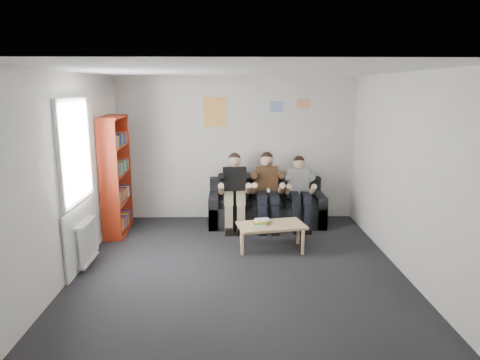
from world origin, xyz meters
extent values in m
plane|color=black|center=(0.00, 0.00, 0.00)|extent=(5.00, 5.00, 0.00)
plane|color=white|center=(0.00, 0.00, 2.70)|extent=(5.00, 5.00, 0.00)
plane|color=silver|center=(0.00, 2.50, 1.35)|extent=(4.50, 0.00, 4.50)
plane|color=silver|center=(0.00, -2.50, 1.35)|extent=(4.50, 0.00, 4.50)
plane|color=silver|center=(-2.25, 0.00, 1.35)|extent=(0.00, 5.00, 5.00)
plane|color=silver|center=(2.25, 0.00, 1.35)|extent=(0.00, 5.00, 5.00)
cube|color=black|center=(0.55, 2.06, 0.20)|extent=(2.11, 0.86, 0.40)
cube|color=black|center=(0.55, 2.39, 0.61)|extent=(2.11, 0.19, 0.41)
cube|color=black|center=(-0.42, 2.06, 0.29)|extent=(0.17, 0.86, 0.58)
cube|color=black|center=(1.52, 2.06, 0.29)|extent=(0.17, 0.86, 0.58)
cube|color=black|center=(0.55, 1.98, 0.45)|extent=(1.77, 0.60, 0.10)
cube|color=#992710|center=(-2.08, 1.62, 1.02)|extent=(0.31, 0.92, 2.03)
cube|color=tan|center=(0.52, 0.77, 0.39)|extent=(1.02, 0.56, 0.04)
cylinder|color=tan|center=(0.06, 0.54, 0.18)|extent=(0.05, 0.05, 0.37)
cylinder|color=tan|center=(0.98, 0.54, 0.18)|extent=(0.05, 0.05, 0.37)
cylinder|color=tan|center=(0.06, 1.00, 0.18)|extent=(0.05, 0.05, 0.37)
cylinder|color=tan|center=(0.98, 1.00, 0.18)|extent=(0.05, 0.05, 0.37)
cube|color=white|center=(0.32, 0.72, 0.42)|extent=(0.22, 0.16, 0.02)
cube|color=green|center=(0.34, 0.75, 0.43)|extent=(0.22, 0.16, 0.02)
cube|color=yellow|center=(0.36, 0.78, 0.45)|extent=(0.22, 0.16, 0.02)
cube|color=white|center=(0.39, 0.82, 0.47)|extent=(0.22, 0.16, 0.02)
cube|color=black|center=(-0.04, 2.11, 0.78)|extent=(0.42, 0.31, 0.60)
sphere|color=tan|center=(-0.04, 2.07, 1.20)|extent=(0.23, 0.23, 0.23)
sphere|color=black|center=(-0.04, 2.09, 1.23)|extent=(0.22, 0.22, 0.22)
cube|color=gray|center=(-0.04, 1.80, 0.57)|extent=(0.38, 0.49, 0.16)
cube|color=gray|center=(-0.04, 1.56, 0.25)|extent=(0.36, 0.15, 0.50)
cube|color=black|center=(-0.04, 1.50, 0.05)|extent=(0.36, 0.27, 0.11)
cube|color=#4C2E19|center=(0.55, 2.11, 0.79)|extent=(0.43, 0.31, 0.60)
sphere|color=tan|center=(0.55, 2.07, 1.20)|extent=(0.23, 0.23, 0.23)
sphere|color=black|center=(0.55, 2.09, 1.24)|extent=(0.22, 0.22, 0.22)
cube|color=black|center=(0.55, 1.79, 0.57)|extent=(0.38, 0.49, 0.16)
cube|color=black|center=(0.55, 1.56, 0.25)|extent=(0.36, 0.15, 0.50)
cube|color=black|center=(0.55, 1.50, 0.05)|extent=(0.36, 0.28, 0.11)
cube|color=silver|center=(0.55, 1.69, 0.73)|extent=(0.04, 0.15, 0.04)
cube|color=white|center=(1.14, 2.11, 0.76)|extent=(0.39, 0.29, 0.55)
sphere|color=tan|center=(1.14, 2.07, 1.14)|extent=(0.21, 0.21, 0.21)
sphere|color=black|center=(1.14, 2.08, 1.18)|extent=(0.20, 0.20, 0.20)
cube|color=black|center=(1.14, 1.81, 0.57)|extent=(0.35, 0.45, 0.15)
cube|color=black|center=(1.14, 1.60, 0.25)|extent=(0.33, 0.14, 0.50)
cube|color=black|center=(1.14, 1.54, 0.05)|extent=(0.33, 0.25, 0.10)
cylinder|color=white|center=(-2.15, -0.08, 0.35)|extent=(0.06, 0.06, 0.60)
cylinder|color=white|center=(-2.15, 0.00, 0.35)|extent=(0.06, 0.06, 0.60)
cylinder|color=white|center=(-2.15, 0.08, 0.35)|extent=(0.06, 0.06, 0.60)
cylinder|color=white|center=(-2.15, 0.16, 0.35)|extent=(0.06, 0.06, 0.60)
cylinder|color=white|center=(-2.15, 0.24, 0.35)|extent=(0.06, 0.06, 0.60)
cylinder|color=white|center=(-2.15, 0.32, 0.35)|extent=(0.06, 0.06, 0.60)
cylinder|color=white|center=(-2.15, 0.40, 0.35)|extent=(0.06, 0.06, 0.60)
cylinder|color=white|center=(-2.15, 0.48, 0.35)|extent=(0.06, 0.06, 0.60)
cube|color=white|center=(-2.15, 0.20, 0.07)|extent=(0.10, 0.64, 0.04)
cube|color=white|center=(-2.15, 0.20, 0.63)|extent=(0.10, 0.64, 0.04)
cube|color=white|center=(-2.23, 0.20, 1.65)|extent=(0.02, 1.00, 1.30)
cube|color=white|center=(-2.22, 0.20, 2.33)|extent=(0.05, 1.12, 0.06)
cube|color=white|center=(-2.22, 0.20, 0.97)|extent=(0.05, 1.12, 0.06)
cube|color=white|center=(-2.22, 0.20, 0.45)|extent=(0.03, 1.30, 0.90)
cube|color=#E7E151|center=(-0.40, 2.49, 2.05)|extent=(0.42, 0.01, 0.55)
cube|color=#3C72CE|center=(0.75, 2.49, 2.15)|extent=(0.25, 0.01, 0.20)
cube|color=#D94381|center=(1.25, 2.49, 2.20)|extent=(0.22, 0.01, 0.18)
cube|color=white|center=(-1.00, 2.49, 2.25)|extent=(0.20, 0.01, 0.14)
camera|label=1|loc=(-0.10, -5.58, 2.49)|focal=32.00mm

